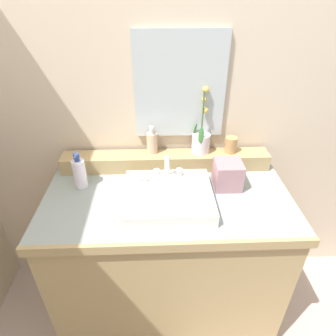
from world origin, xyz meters
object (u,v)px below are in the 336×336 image
soap_bar (145,177)px  potted_plant (201,139)px  tumbler_cup (231,145)px  tissue_box (228,174)px  sink_basin (169,199)px  soap_dispenser (152,142)px  lotion_bottle (80,173)px

soap_bar → potted_plant: size_ratio=0.20×
potted_plant → tumbler_cup: bearing=-4.6°
potted_plant → tumbler_cup: (0.16, -0.01, -0.03)m
tissue_box → sink_basin: bearing=-156.6°
potted_plant → soap_bar: bearing=-142.9°
sink_basin → soap_dispenser: (-0.08, 0.33, 0.12)m
soap_bar → tumbler_cup: 0.50m
lotion_bottle → tissue_box: (0.72, -0.03, -0.01)m
soap_bar → sink_basin: bearing=-44.1°
sink_basin → soap_dispenser: soap_dispenser is taller
soap_dispenser → tissue_box: 0.43m
soap_dispenser → tumbler_cup: bearing=-2.0°
soap_bar → lotion_bottle: bearing=171.4°
tumbler_cup → lotion_bottle: size_ratio=0.47×
sink_basin → potted_plant: size_ratio=1.15×
potted_plant → tissue_box: potted_plant is taller
sink_basin → soap_bar: 0.16m
soap_bar → tumbler_cup: (0.45, 0.21, 0.05)m
soap_bar → soap_dispenser: 0.24m
potted_plant → soap_dispenser: (-0.26, 0.00, -0.01)m
sink_basin → tumbler_cup: bearing=42.6°
tumbler_cup → soap_dispenser: bearing=178.0°
lotion_bottle → sink_basin: bearing=-19.9°
soap_dispenser → tumbler_cup: (0.42, -0.01, -0.02)m
soap_bar → soap_dispenser: size_ratio=0.47×
lotion_bottle → soap_bar: bearing=-8.6°
tissue_box → lotion_bottle: bearing=177.7°
soap_bar → lotion_bottle: size_ratio=0.38×
soap_bar → soap_dispenser: soap_dispenser is taller
potted_plant → lotion_bottle: bearing=-164.1°
lotion_bottle → tissue_box: lotion_bottle is taller
soap_dispenser → tumbler_cup: size_ratio=1.75×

